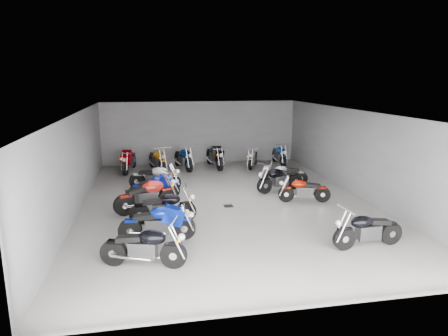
{
  "coord_description": "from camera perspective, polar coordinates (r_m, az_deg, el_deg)",
  "views": [
    {
      "loc": [
        -2.6,
        -13.46,
        4.3
      ],
      "look_at": [
        0.14,
        1.11,
        1.0
      ],
      "focal_mm": 32.0,
      "sensor_mm": 36.0,
      "label": 1
    }
  ],
  "objects": [
    {
      "name": "drain_grate",
      "position": [
        13.9,
        0.65,
        -5.44
      ],
      "size": [
        0.32,
        0.32,
        0.01
      ],
      "primitive_type": "cube",
      "color": "black",
      "rests_on": "ground"
    },
    {
      "name": "motorcycle_back_c",
      "position": [
        19.5,
        -5.82,
        1.39
      ],
      "size": [
        0.74,
        2.25,
        1.01
      ],
      "rotation": [
        0.0,
        0.0,
        3.4
      ],
      "color": "black",
      "rests_on": "ground"
    },
    {
      "name": "wall_left",
      "position": [
        13.94,
        -20.36,
        0.59
      ],
      "size": [
        0.1,
        14.0,
        3.2
      ],
      "primitive_type": "cube",
      "color": "gray",
      "rests_on": "ground"
    },
    {
      "name": "motorcycle_back_b",
      "position": [
        19.37,
        -9.49,
        1.2
      ],
      "size": [
        0.78,
        2.23,
        1.0
      ],
      "rotation": [
        0.0,
        0.0,
        3.42
      ],
      "color": "black",
      "rests_on": "ground"
    },
    {
      "name": "motorcycle_right_d",
      "position": [
        14.53,
        11.31,
        -3.08
      ],
      "size": [
        1.85,
        0.54,
        0.82
      ],
      "rotation": [
        0.0,
        0.0,
        1.36
      ],
      "color": "black",
      "rests_on": "ground"
    },
    {
      "name": "ground",
      "position": [
        14.37,
        0.25,
        -4.86
      ],
      "size": [
        14.0,
        14.0,
        0.0
      ],
      "primitive_type": "plane",
      "color": "gray",
      "rests_on": "ground"
    },
    {
      "name": "motorcycle_left_d",
      "position": [
        13.51,
        -10.9,
        -3.83
      ],
      "size": [
        2.12,
        1.09,
        1.0
      ],
      "rotation": [
        0.0,
        0.0,
        -1.14
      ],
      "color": "black",
      "rests_on": "ground"
    },
    {
      "name": "motorcycle_right_e",
      "position": [
        15.73,
        7.93,
        -1.54
      ],
      "size": [
        2.04,
        0.81,
        0.93
      ],
      "rotation": [
        0.0,
        0.0,
        1.9
      ],
      "color": "black",
      "rests_on": "ground"
    },
    {
      "name": "motorcycle_back_d",
      "position": [
        19.81,
        -1.31,
        1.69
      ],
      "size": [
        0.57,
        2.38,
        1.05
      ],
      "rotation": [
        0.0,
        0.0,
        3.28
      ],
      "color": "black",
      "rests_on": "ground"
    },
    {
      "name": "motorcycle_left_e",
      "position": [
        14.82,
        -9.82,
        -2.7
      ],
      "size": [
        1.87,
        0.39,
        0.82
      ],
      "rotation": [
        0.0,
        0.0,
        -1.51
      ],
      "color": "black",
      "rests_on": "ground"
    },
    {
      "name": "motorcycle_right_f",
      "position": [
        16.81,
        8.7,
        -0.86
      ],
      "size": [
        1.83,
        0.55,
        0.81
      ],
      "rotation": [
        0.0,
        0.0,
        1.35
      ],
      "color": "black",
      "rests_on": "ground"
    },
    {
      "name": "motorcycle_back_e",
      "position": [
        19.95,
        4.11,
        1.46
      ],
      "size": [
        0.92,
        1.87,
        0.87
      ],
      "rotation": [
        0.0,
        0.0,
        2.73
      ],
      "color": "black",
      "rests_on": "ground"
    },
    {
      "name": "motorcycle_left_b",
      "position": [
        11.04,
        -9.4,
        -7.75
      ],
      "size": [
        2.09,
        0.45,
        0.92
      ],
      "rotation": [
        0.0,
        0.0,
        -1.65
      ],
      "color": "black",
      "rests_on": "ground"
    },
    {
      "name": "motorcycle_right_a",
      "position": [
        11.13,
        19.81,
        -8.29
      ],
      "size": [
        2.0,
        0.43,
        0.88
      ],
      "rotation": [
        0.0,
        0.0,
        1.65
      ],
      "color": "black",
      "rests_on": "ground"
    },
    {
      "name": "motorcycle_back_a",
      "position": [
        19.44,
        -13.43,
        1.08
      ],
      "size": [
        0.61,
        2.29,
        1.01
      ],
      "rotation": [
        0.0,
        0.0,
        2.96
      ],
      "color": "black",
      "rests_on": "ground"
    },
    {
      "name": "ceiling",
      "position": [
        13.76,
        0.27,
        8.05
      ],
      "size": [
        10.0,
        14.0,
        0.04
      ],
      "primitive_type": "cube",
      "color": "black",
      "rests_on": "wall_back"
    },
    {
      "name": "motorcycle_back_f",
      "position": [
        20.66,
        7.91,
        1.88
      ],
      "size": [
        0.44,
        2.16,
        0.95
      ],
      "rotation": [
        0.0,
        0.0,
        3.1
      ],
      "color": "black",
      "rests_on": "ground"
    },
    {
      "name": "wall_back",
      "position": [
        20.8,
        -3.41,
        5.07
      ],
      "size": [
        10.0,
        0.1,
        3.2
      ],
      "primitive_type": "cube",
      "color": "gray",
      "rests_on": "ground"
    },
    {
      "name": "motorcycle_left_c",
      "position": [
        12.37,
        -8.58,
        -5.54
      ],
      "size": [
        2.04,
        0.39,
        0.9
      ],
      "rotation": [
        0.0,
        0.0,
        -1.57
      ],
      "color": "black",
      "rests_on": "ground"
    },
    {
      "name": "motorcycle_left_a",
      "position": [
        9.63,
        -11.33,
        -10.97
      ],
      "size": [
        2.03,
        0.72,
        0.91
      ],
      "rotation": [
        0.0,
        0.0,
        -1.86
      ],
      "color": "black",
      "rests_on": "ground"
    },
    {
      "name": "wall_right",
      "position": [
        15.7,
        18.5,
        1.99
      ],
      "size": [
        0.1,
        14.0,
        3.2
      ],
      "primitive_type": "cube",
      "color": "gray",
      "rests_on": "ground"
    },
    {
      "name": "motorcycle_left_f",
      "position": [
        16.01,
        -9.77,
        -1.34
      ],
      "size": [
        2.04,
        0.83,
        0.93
      ],
      "rotation": [
        0.0,
        0.0,
        -1.91
      ],
      "color": "black",
      "rests_on": "ground"
    }
  ]
}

